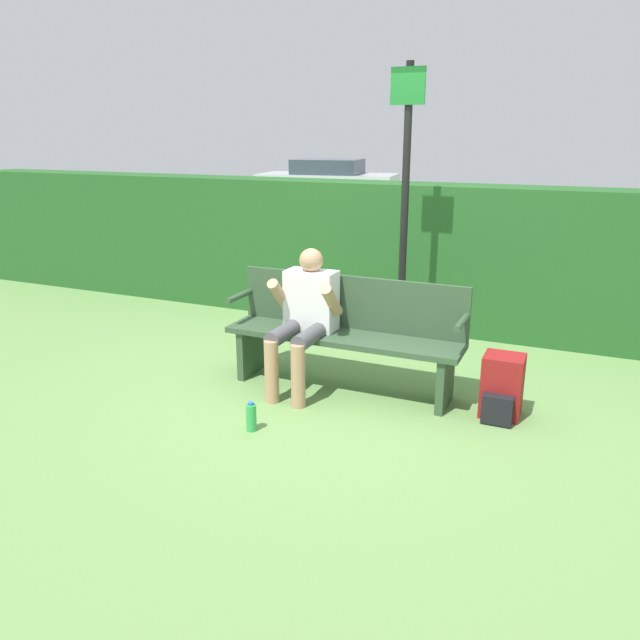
{
  "coord_description": "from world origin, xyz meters",
  "views": [
    {
      "loc": [
        1.74,
        -4.39,
        2.02
      ],
      "look_at": [
        -0.15,
        -0.1,
        0.6
      ],
      "focal_mm": 35.0,
      "sensor_mm": 36.0,
      "label": 1
    }
  ],
  "objects_px": {
    "person_seated": "(305,313)",
    "parked_car": "(328,181)",
    "signpost": "(405,195)",
    "park_bench": "(345,331)",
    "water_bottle": "(251,417)",
    "backpack": "(502,388)"
  },
  "relations": [
    {
      "from": "person_seated",
      "to": "parked_car",
      "type": "distance_m",
      "value": 14.44
    },
    {
      "from": "signpost",
      "to": "park_bench",
      "type": "bearing_deg",
      "value": -96.86
    },
    {
      "from": "park_bench",
      "to": "parked_car",
      "type": "xyz_separation_m",
      "value": [
        -5.77,
        13.21,
        0.12
      ]
    },
    {
      "from": "water_bottle",
      "to": "parked_car",
      "type": "distance_m",
      "value": 15.24
    },
    {
      "from": "parked_car",
      "to": "backpack",
      "type": "bearing_deg",
      "value": -69.53
    },
    {
      "from": "park_bench",
      "to": "person_seated",
      "type": "relative_size",
      "value": 1.7
    },
    {
      "from": "park_bench",
      "to": "backpack",
      "type": "bearing_deg",
      "value": -3.04
    },
    {
      "from": "parked_car",
      "to": "signpost",
      "type": "bearing_deg",
      "value": -71.43
    },
    {
      "from": "water_bottle",
      "to": "parked_car",
      "type": "relative_size",
      "value": 0.05
    },
    {
      "from": "person_seated",
      "to": "backpack",
      "type": "height_order",
      "value": "person_seated"
    },
    {
      "from": "backpack",
      "to": "water_bottle",
      "type": "relative_size",
      "value": 2.17
    },
    {
      "from": "parked_car",
      "to": "park_bench",
      "type": "bearing_deg",
      "value": -73.84
    },
    {
      "from": "person_seated",
      "to": "water_bottle",
      "type": "xyz_separation_m",
      "value": [
        -0.02,
        -0.86,
        -0.53
      ]
    },
    {
      "from": "parked_car",
      "to": "water_bottle",
      "type": "bearing_deg",
      "value": -76.41
    },
    {
      "from": "park_bench",
      "to": "water_bottle",
      "type": "xyz_separation_m",
      "value": [
        -0.31,
        -1.01,
        -0.38
      ]
    },
    {
      "from": "park_bench",
      "to": "signpost",
      "type": "bearing_deg",
      "value": 83.14
    },
    {
      "from": "backpack",
      "to": "person_seated",
      "type": "bearing_deg",
      "value": -176.91
    },
    {
      "from": "park_bench",
      "to": "signpost",
      "type": "distance_m",
      "value": 1.49
    },
    {
      "from": "water_bottle",
      "to": "parked_car",
      "type": "bearing_deg",
      "value": 111.0
    },
    {
      "from": "parked_car",
      "to": "person_seated",
      "type": "bearing_deg",
      "value": -75.12
    },
    {
      "from": "backpack",
      "to": "signpost",
      "type": "height_order",
      "value": "signpost"
    },
    {
      "from": "person_seated",
      "to": "parked_car",
      "type": "height_order",
      "value": "parked_car"
    }
  ]
}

